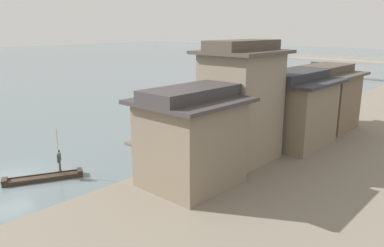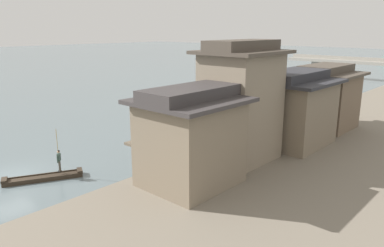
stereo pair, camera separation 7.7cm
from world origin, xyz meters
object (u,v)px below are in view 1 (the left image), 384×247
(boat_foreground_poled, at_px, (44,178))
(boat_moored_second, at_px, (266,96))
(boat_moored_nearest, at_px, (194,148))
(boat_moored_far, at_px, (236,134))
(boatman_person, at_px, (59,158))
(boat_upstream_distant, at_px, (311,97))
(house_waterfront_narrow, at_px, (324,97))
(house_waterfront_nearest, at_px, (191,138))
(house_waterfront_tall, at_px, (291,108))
(house_waterfront_second, at_px, (241,103))
(boat_moored_third, at_px, (319,87))
(boat_midriver_drifting, at_px, (214,104))
(boat_midriver_upstream, at_px, (300,112))
(stone_bridge, at_px, (357,65))

(boat_foreground_poled, height_order, boat_moored_second, boat_foreground_poled)
(boat_moored_nearest, height_order, boat_moored_far, boat_moored_nearest)
(boatman_person, height_order, boat_upstream_distant, boatman_person)
(house_waterfront_narrow, bearing_deg, house_waterfront_nearest, -90.83)
(boat_upstream_distant, bearing_deg, boat_moored_far, -82.01)
(boat_moored_far, relative_size, house_waterfront_narrow, 0.57)
(boat_foreground_poled, distance_m, boat_moored_far, 18.50)
(boat_moored_nearest, bearing_deg, boat_moored_far, 92.57)
(house_waterfront_narrow, bearing_deg, boatman_person, -110.81)
(boat_foreground_poled, bearing_deg, boatman_person, 64.71)
(house_waterfront_tall, bearing_deg, boat_foreground_poled, -118.81)
(boat_upstream_distant, bearing_deg, house_waterfront_second, -74.27)
(boatman_person, bearing_deg, boat_moored_third, 94.12)
(boatman_person, relative_size, boat_midriver_drifting, 0.58)
(boat_moored_second, height_order, boat_midriver_upstream, boat_midriver_upstream)
(boat_moored_far, bearing_deg, house_waterfront_narrow, 45.30)
(boat_upstream_distant, relative_size, stone_bridge, 0.16)
(boat_moored_nearest, height_order, house_waterfront_nearest, house_waterfront_nearest)
(boat_moored_third, bearing_deg, house_waterfront_nearest, -75.43)
(stone_bridge, bearing_deg, boat_moored_third, -93.53)
(house_waterfront_tall, bearing_deg, boat_midriver_upstream, 112.62)
(boat_midriver_upstream, bearing_deg, boat_midriver_drifting, -162.77)
(house_waterfront_nearest, bearing_deg, boatman_person, -153.59)
(boat_moored_second, height_order, boat_moored_far, boat_moored_second)
(boat_moored_nearest, relative_size, boat_moored_far, 0.94)
(boat_upstream_distant, bearing_deg, house_waterfront_tall, -69.14)
(boat_foreground_poled, height_order, boat_moored_far, boat_foreground_poled)
(boatman_person, bearing_deg, stone_bridge, 92.37)
(boat_moored_third, height_order, boat_upstream_distant, boat_moored_third)
(boat_upstream_distant, bearing_deg, boatman_person, -89.18)
(boat_midriver_drifting, relative_size, boat_midriver_upstream, 1.28)
(boatman_person, distance_m, boat_midriver_drifting, 28.35)
(boat_moored_far, xyz_separation_m, house_waterfront_second, (5.44, -7.15, 4.90))
(boat_moored_second, height_order, boat_midriver_drifting, boat_midriver_drifting)
(boat_upstream_distant, bearing_deg, house_waterfront_nearest, -76.14)
(boat_moored_nearest, relative_size, house_waterfront_nearest, 0.55)
(boat_moored_second, distance_m, boat_upstream_distant, 6.69)
(boat_moored_nearest, xyz_separation_m, house_waterfront_narrow, (5.75, 12.59, 3.46))
(boat_foreground_poled, relative_size, boat_midriver_drifting, 0.97)
(boat_moored_far, xyz_separation_m, boat_midriver_drifting, (-10.78, 9.99, 0.08))
(boat_moored_third, relative_size, boat_midriver_drifting, 0.66)
(boat_foreground_poled, bearing_deg, house_waterfront_narrow, 69.00)
(boat_moored_third, relative_size, house_waterfront_narrow, 0.54)
(boat_moored_far, distance_m, house_waterfront_tall, 7.22)
(boat_moored_nearest, relative_size, house_waterfront_narrow, 0.53)
(house_waterfront_nearest, bearing_deg, boat_moored_nearest, 130.37)
(boat_upstream_distant, bearing_deg, boat_moored_second, -144.50)
(boatman_person, bearing_deg, boat_foreground_poled, -115.29)
(boat_moored_nearest, xyz_separation_m, boat_moored_second, (-9.14, 26.86, -0.13))
(boat_foreground_poled, height_order, boat_moored_third, boat_moored_third)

